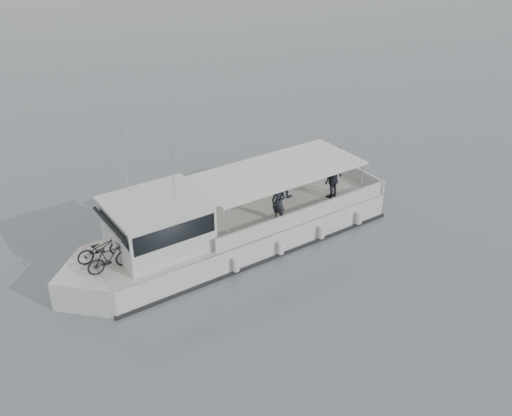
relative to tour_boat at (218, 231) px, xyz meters
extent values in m
plane|color=#535E62|center=(3.09, -1.22, -0.99)|extent=(1400.00, 1400.00, 0.00)
cube|color=silver|center=(1.15, 0.51, -0.52)|extent=(12.90, 8.23, 1.37)
cube|color=silver|center=(-4.61, -2.07, -0.52)|extent=(3.12, 3.12, 1.37)
cube|color=beige|center=(1.15, 0.51, 0.16)|extent=(12.90, 8.23, 0.06)
cube|color=black|center=(1.15, 0.51, -0.94)|extent=(13.14, 8.43, 0.19)
cube|color=silver|center=(2.22, 2.76, 0.48)|extent=(7.72, 3.53, 0.63)
cube|color=silver|center=(3.54, -0.19, 0.48)|extent=(7.72, 3.53, 0.63)
cube|color=silver|center=(6.86, 3.07, 0.48)|extent=(1.47, 3.12, 0.63)
cube|color=silver|center=(-2.31, -1.03, 1.11)|extent=(4.23, 3.97, 1.89)
cube|color=black|center=(-3.79, -1.70, 1.27)|extent=(1.61, 2.64, 1.22)
cube|color=black|center=(-2.31, -1.03, 1.43)|extent=(4.06, 3.92, 0.74)
cube|color=silver|center=(-2.31, -1.03, 2.11)|extent=(4.51, 4.24, 0.11)
cube|color=silver|center=(2.69, 1.20, 1.90)|extent=(7.82, 5.80, 0.08)
cylinder|color=silver|center=(0.22, -1.52, 1.03)|extent=(0.08, 0.08, 1.74)
cylinder|color=silver|center=(-0.99, 1.17, 1.03)|extent=(0.08, 0.08, 1.74)
cylinder|color=silver|center=(6.36, 1.23, 1.03)|extent=(0.08, 0.08, 1.74)
cylinder|color=silver|center=(5.16, 3.92, 1.03)|extent=(0.08, 0.08, 1.74)
cylinder|color=silver|center=(-3.27, -0.43, 3.48)|extent=(0.04, 0.04, 2.73)
cylinder|color=silver|center=(-1.62, -1.53, 3.27)|extent=(0.04, 0.04, 2.31)
cylinder|color=silver|center=(0.47, -1.82, -0.47)|extent=(0.33, 0.33, 0.53)
cylinder|color=silver|center=(2.39, -0.96, -0.47)|extent=(0.33, 0.33, 0.53)
cylinder|color=silver|center=(4.31, -0.10, -0.47)|extent=(0.33, 0.33, 0.53)
cylinder|color=silver|center=(6.23, 0.76, -0.47)|extent=(0.33, 0.33, 0.53)
imported|color=black|center=(-4.40, -1.51, 0.64)|extent=(1.90, 1.31, 0.95)
imported|color=black|center=(-4.05, -2.28, 0.66)|extent=(1.71, 1.11, 1.00)
imported|color=#272B34|center=(2.50, 0.08, 1.05)|extent=(0.74, 0.76, 1.77)
imported|color=#272B34|center=(3.15, 2.22, 1.05)|extent=(1.08, 1.02, 1.77)
imported|color=#272B34|center=(5.25, 1.65, 1.05)|extent=(1.10, 0.94, 1.77)
imported|color=#272B34|center=(5.78, 3.04, 1.05)|extent=(1.29, 0.98, 1.77)
camera|label=1|loc=(-1.93, -19.51, 11.84)|focal=40.00mm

